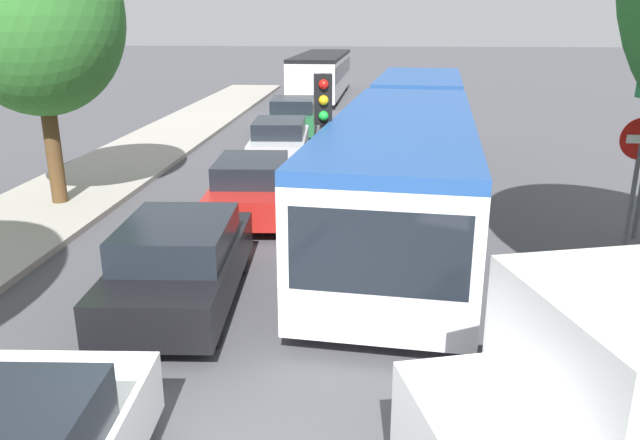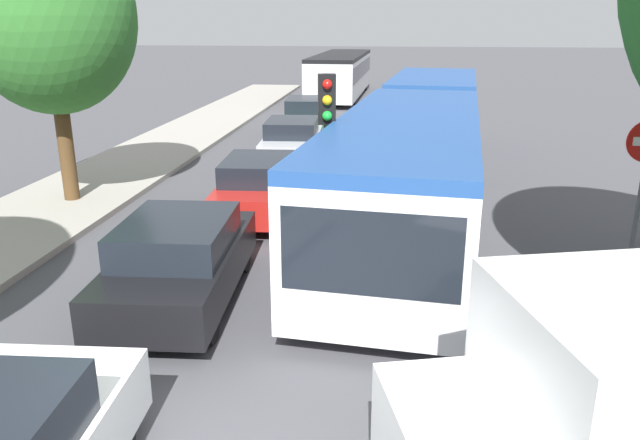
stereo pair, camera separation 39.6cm
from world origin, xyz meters
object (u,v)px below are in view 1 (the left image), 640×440
object	(u,v)px
tree_left_mid	(35,22)
queued_car_black	(180,263)
queued_car_green	(293,116)
queued_car_silver	(280,141)
traffic_light	(323,124)
articulated_bus	(411,137)
city_bus_rear	(322,72)
no_entry_sign	(636,174)
queued_car_red	(252,187)

from	to	relation	value
tree_left_mid	queued_car_black	bearing A→B (deg)	-48.12
queued_car_green	queued_car_silver	bearing A→B (deg)	178.78
traffic_light	tree_left_mid	bearing A→B (deg)	-120.48
tree_left_mid	articulated_bus	bearing A→B (deg)	11.94
articulated_bus	traffic_light	world-z (taller)	traffic_light
articulated_bus	queued_car_black	xyz separation A→B (m)	(-3.93, -6.92, -0.77)
tree_left_mid	city_bus_rear	bearing A→B (deg)	78.45
queued_car_silver	no_entry_sign	size ratio (longest dim) A/B	1.42
no_entry_sign	tree_left_mid	bearing A→B (deg)	-106.10
queued_car_green	city_bus_rear	bearing A→B (deg)	-4.01
city_bus_rear	queued_car_green	size ratio (longest dim) A/B	2.70
articulated_bus	city_bus_rear	distance (m)	21.13
articulated_bus	no_entry_sign	world-z (taller)	no_entry_sign
city_bus_rear	queued_car_green	bearing A→B (deg)	-178.94
city_bus_rear	tree_left_mid	xyz separation A→B (m)	(-4.61, -22.57, 2.88)
queued_car_green	traffic_light	bearing A→B (deg)	-173.82
tree_left_mid	no_entry_sign	bearing A→B (deg)	-16.10
queued_car_red	queued_car_silver	bearing A→B (deg)	-1.65
traffic_light	queued_car_red	bearing A→B (deg)	-150.01
articulated_bus	queued_car_black	world-z (taller)	articulated_bus
city_bus_rear	queued_car_silver	distance (m)	17.39
queued_car_red	no_entry_sign	distance (m)	7.83
traffic_light	tree_left_mid	xyz separation A→B (m)	(-6.63, 2.57, 1.78)
queued_car_red	queued_car_black	bearing A→B (deg)	173.60
articulated_bus	queued_car_black	bearing A→B (deg)	-23.64
traffic_light	tree_left_mid	distance (m)	7.33
queued_car_silver	no_entry_sign	xyz separation A→B (m)	(7.27, -8.64, 1.19)
articulated_bus	traffic_light	size ratio (longest dim) A/B	5.13
no_entry_sign	traffic_light	bearing A→B (deg)	-99.40
traffic_light	queued_car_silver	bearing A→B (deg)	-175.14
no_entry_sign	queued_car_red	bearing A→B (deg)	-113.34
city_bus_rear	queued_car_black	size ratio (longest dim) A/B	2.72
queued_car_black	queued_car_green	world-z (taller)	queued_car_green
queued_car_red	queued_car_silver	xyz separation A→B (m)	(-0.17, 5.58, 0.01)
articulated_bus	no_entry_sign	bearing A→B (deg)	39.04
city_bus_rear	no_entry_sign	xyz separation A→B (m)	(7.33, -26.02, 0.47)
queued_car_black	queued_car_silver	distance (m)	10.31
queued_car_green	no_entry_sign	size ratio (longest dim) A/B	1.49
queued_car_silver	tree_left_mid	world-z (taller)	tree_left_mid
queued_car_black	articulated_bus	bearing A→B (deg)	-33.01
queued_car_silver	no_entry_sign	distance (m)	11.36
queued_car_silver	traffic_light	xyz separation A→B (m)	(1.96, -7.76, 1.81)
queued_car_red	traffic_light	bearing A→B (deg)	-144.11
articulated_bus	queued_car_green	xyz separation A→B (m)	(-4.04, 8.35, -0.76)
queued_car_green	tree_left_mid	bearing A→B (deg)	152.80
city_bus_rear	tree_left_mid	bearing A→B (deg)	170.12
articulated_bus	queued_car_green	size ratio (longest dim) A/B	4.16
traffic_light	city_bus_rear	bearing A→B (deg)	175.29
queued_car_green	tree_left_mid	distance (m)	11.65
no_entry_sign	tree_left_mid	size ratio (longest dim) A/B	0.43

